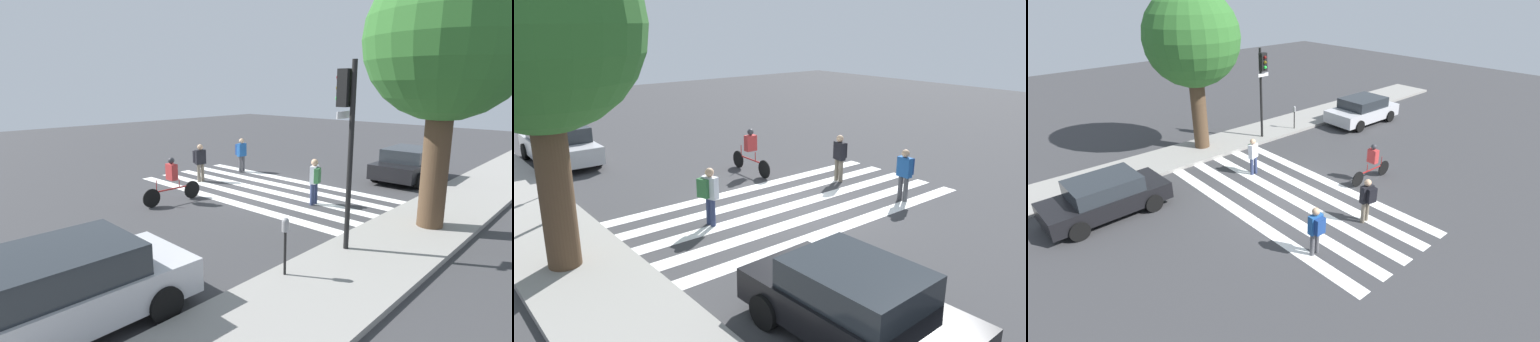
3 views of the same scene
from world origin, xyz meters
TOP-DOWN VIEW (x-y plane):
  - ground_plane at (0.00, 0.00)m, footprint 60.00×60.00m
  - sidewalk_curb at (0.00, 6.25)m, footprint 36.00×2.50m
  - crosswalk_stripes at (0.00, 0.00)m, footprint 4.49×10.00m
  - traffic_light at (3.07, 5.44)m, footprint 0.60×0.50m
  - parking_meter at (5.13, 5.37)m, footprint 0.15×0.15m
  - street_tree at (0.08, 6.43)m, footprint 4.20×4.20m
  - pedestrian_adult_yellow_jacket at (-1.73, -2.91)m, footprint 0.44×0.37m
  - pedestrian_child_with_backpack at (0.80, -2.79)m, footprint 0.47×0.42m
  - pedestrian_adult_blue_shirt at (0.27, 2.66)m, footprint 0.48×0.45m
  - cyclist_near_curb at (3.42, -1.03)m, footprint 2.25×0.41m
  - car_parked_silver_sedan at (-5.49, 3.44)m, footprint 4.11×2.09m
  - car_parked_dark_suv at (8.97, 3.84)m, footprint 4.33×2.16m

SIDE VIEW (x-z plane):
  - ground_plane at x=0.00m, z-range 0.00..0.00m
  - crosswalk_stripes at x=0.00m, z-range 0.00..0.01m
  - sidewalk_curb at x=0.00m, z-range 0.00..0.14m
  - car_parked_silver_sedan at x=-5.49m, z-range 0.02..1.40m
  - car_parked_dark_suv at x=8.97m, z-range 0.02..1.46m
  - cyclist_near_curb at x=3.42m, z-range 0.07..1.66m
  - pedestrian_adult_blue_shirt at x=0.27m, z-range 0.13..1.71m
  - pedestrian_adult_yellow_jacket at x=-1.73m, z-range 0.13..1.71m
  - pedestrian_child_with_backpack at x=0.80m, z-range 0.14..1.72m
  - parking_meter at x=5.13m, z-range 0.34..1.71m
  - traffic_light at x=3.07m, z-range 0.91..5.44m
  - street_tree at x=0.08m, z-range 1.44..8.68m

